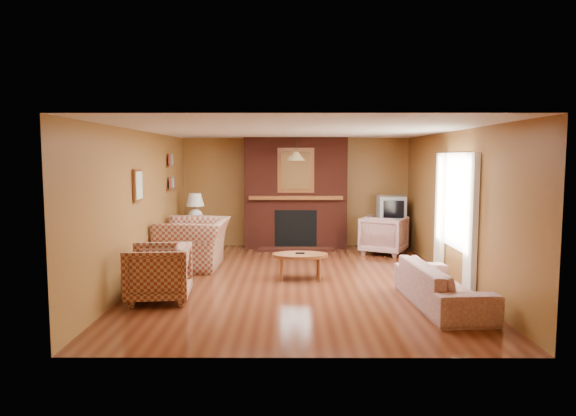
{
  "coord_description": "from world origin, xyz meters",
  "views": [
    {
      "loc": [
        -0.13,
        -8.16,
        1.99
      ],
      "look_at": [
        -0.16,
        0.6,
        1.11
      ],
      "focal_mm": 32.0,
      "sensor_mm": 36.0,
      "label": 1
    }
  ],
  "objects_px": {
    "floral_armchair": "(384,235)",
    "table_lamp": "(195,207)",
    "fireplace": "(296,194)",
    "coffee_table": "(300,257)",
    "plaid_loveseat": "(194,243)",
    "side_table": "(196,237)",
    "floral_sofa": "(442,285)",
    "tv_stand": "(391,234)",
    "plaid_armchair": "(158,273)",
    "crt_tv": "(391,208)"
  },
  "relations": [
    {
      "from": "fireplace",
      "to": "table_lamp",
      "type": "bearing_deg",
      "value": -165.71
    },
    {
      "from": "plaid_loveseat",
      "to": "crt_tv",
      "type": "bearing_deg",
      "value": 116.56
    },
    {
      "from": "floral_armchair",
      "to": "table_lamp",
      "type": "relative_size",
      "value": 1.38
    },
    {
      "from": "side_table",
      "to": "plaid_loveseat",
      "type": "bearing_deg",
      "value": -80.68
    },
    {
      "from": "crt_tv",
      "to": "coffee_table",
      "type": "bearing_deg",
      "value": -126.24
    },
    {
      "from": "floral_sofa",
      "to": "side_table",
      "type": "xyz_separation_m",
      "value": [
        -4.0,
        3.92,
        0.02
      ]
    },
    {
      "from": "fireplace",
      "to": "side_table",
      "type": "height_order",
      "value": "fireplace"
    },
    {
      "from": "floral_armchair",
      "to": "fireplace",
      "type": "bearing_deg",
      "value": 4.57
    },
    {
      "from": "plaid_loveseat",
      "to": "side_table",
      "type": "xyz_separation_m",
      "value": [
        -0.25,
        1.52,
        -0.13
      ]
    },
    {
      "from": "plaid_armchair",
      "to": "side_table",
      "type": "height_order",
      "value": "plaid_armchair"
    },
    {
      "from": "coffee_table",
      "to": "floral_armchair",
      "type": "bearing_deg",
      "value": 51.18
    },
    {
      "from": "table_lamp",
      "to": "coffee_table",
      "type": "bearing_deg",
      "value": -48.29
    },
    {
      "from": "coffee_table",
      "to": "plaid_loveseat",
      "type": "bearing_deg",
      "value": 155.12
    },
    {
      "from": "plaid_loveseat",
      "to": "table_lamp",
      "type": "relative_size",
      "value": 2.16
    },
    {
      "from": "plaid_armchair",
      "to": "table_lamp",
      "type": "distance_m",
      "value": 3.7
    },
    {
      "from": "plaid_loveseat",
      "to": "coffee_table",
      "type": "distance_m",
      "value": 2.08
    },
    {
      "from": "plaid_loveseat",
      "to": "tv_stand",
      "type": "bearing_deg",
      "value": 116.63
    },
    {
      "from": "side_table",
      "to": "coffee_table",
      "type": "bearing_deg",
      "value": -48.29
    },
    {
      "from": "floral_sofa",
      "to": "crt_tv",
      "type": "height_order",
      "value": "crt_tv"
    },
    {
      "from": "coffee_table",
      "to": "crt_tv",
      "type": "height_order",
      "value": "crt_tv"
    },
    {
      "from": "side_table",
      "to": "crt_tv",
      "type": "distance_m",
      "value": 4.21
    },
    {
      "from": "floral_sofa",
      "to": "floral_armchair",
      "type": "bearing_deg",
      "value": -2.62
    },
    {
      "from": "floral_sofa",
      "to": "tv_stand",
      "type": "bearing_deg",
      "value": -6.06
    },
    {
      "from": "fireplace",
      "to": "floral_sofa",
      "type": "height_order",
      "value": "fireplace"
    },
    {
      "from": "coffee_table",
      "to": "tv_stand",
      "type": "height_order",
      "value": "tv_stand"
    },
    {
      "from": "side_table",
      "to": "crt_tv",
      "type": "bearing_deg",
      "value": 4.74
    },
    {
      "from": "plaid_armchair",
      "to": "table_lamp",
      "type": "height_order",
      "value": "table_lamp"
    },
    {
      "from": "fireplace",
      "to": "crt_tv",
      "type": "height_order",
      "value": "fireplace"
    },
    {
      "from": "floral_sofa",
      "to": "floral_armchair",
      "type": "distance_m",
      "value": 3.72
    },
    {
      "from": "tv_stand",
      "to": "coffee_table",
      "type": "bearing_deg",
      "value": -122.83
    },
    {
      "from": "floral_sofa",
      "to": "coffee_table",
      "type": "distance_m",
      "value": 2.41
    },
    {
      "from": "table_lamp",
      "to": "floral_sofa",
      "type": "bearing_deg",
      "value": -44.44
    },
    {
      "from": "fireplace",
      "to": "plaid_loveseat",
      "type": "height_order",
      "value": "fireplace"
    },
    {
      "from": "tv_stand",
      "to": "table_lamp",
      "type": "bearing_deg",
      "value": -171.83
    },
    {
      "from": "floral_sofa",
      "to": "crt_tv",
      "type": "relative_size",
      "value": 3.42
    },
    {
      "from": "plaid_loveseat",
      "to": "table_lamp",
      "type": "distance_m",
      "value": 1.63
    },
    {
      "from": "plaid_loveseat",
      "to": "table_lamp",
      "type": "bearing_deg",
      "value": -169.71
    },
    {
      "from": "floral_armchair",
      "to": "coffee_table",
      "type": "height_order",
      "value": "floral_armchair"
    },
    {
      "from": "fireplace",
      "to": "coffee_table",
      "type": "height_order",
      "value": "fireplace"
    },
    {
      "from": "plaid_loveseat",
      "to": "floral_sofa",
      "type": "height_order",
      "value": "plaid_loveseat"
    },
    {
      "from": "plaid_loveseat",
      "to": "plaid_armchair",
      "type": "height_order",
      "value": "plaid_loveseat"
    },
    {
      "from": "floral_armchair",
      "to": "table_lamp",
      "type": "distance_m",
      "value": 3.95
    },
    {
      "from": "plaid_loveseat",
      "to": "tv_stand",
      "type": "xyz_separation_m",
      "value": [
        3.9,
        1.87,
        -0.12
      ]
    },
    {
      "from": "coffee_table",
      "to": "tv_stand",
      "type": "distance_m",
      "value": 3.41
    },
    {
      "from": "crt_tv",
      "to": "tv_stand",
      "type": "bearing_deg",
      "value": 90.0
    },
    {
      "from": "coffee_table",
      "to": "table_lamp",
      "type": "height_order",
      "value": "table_lamp"
    },
    {
      "from": "fireplace",
      "to": "floral_sofa",
      "type": "bearing_deg",
      "value": -66.91
    },
    {
      "from": "table_lamp",
      "to": "tv_stand",
      "type": "height_order",
      "value": "table_lamp"
    },
    {
      "from": "floral_armchair",
      "to": "side_table",
      "type": "height_order",
      "value": "floral_armchair"
    },
    {
      "from": "floral_sofa",
      "to": "tv_stand",
      "type": "relative_size",
      "value": 3.04
    }
  ]
}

